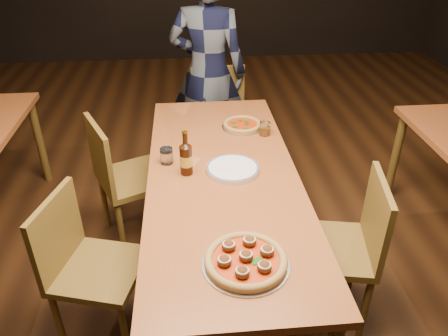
{
  "coord_description": "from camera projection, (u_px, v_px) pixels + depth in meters",
  "views": [
    {
      "loc": [
        -0.17,
        -1.96,
        1.99
      ],
      "look_at": [
        0.0,
        -0.05,
        0.82
      ],
      "focal_mm": 35.0,
      "sensor_mm": 36.0,
      "label": 1
    }
  ],
  "objects": [
    {
      "name": "pizza_margherita",
      "position": [
        242.0,
        125.0,
        2.81
      ],
      "size": [
        0.26,
        0.26,
        0.03
      ],
      "rotation": [
        0.0,
        0.0,
        -0.35
      ],
      "color": "#B7B7BF",
      "rests_on": "table_main"
    },
    {
      "name": "table_main",
      "position": [
        223.0,
        186.0,
        2.36
      ],
      "size": [
        0.8,
        2.0,
        0.75
      ],
      "color": "brown",
      "rests_on": "ground"
    },
    {
      "name": "chair_main_e",
      "position": [
        331.0,
        248.0,
        2.27
      ],
      "size": [
        0.49,
        0.49,
        0.9
      ],
      "primitive_type": null,
      "rotation": [
        0.0,
        0.0,
        -1.76
      ],
      "color": "brown",
      "rests_on": "ground"
    },
    {
      "name": "beer_bottle",
      "position": [
        186.0,
        159.0,
        2.29
      ],
      "size": [
        0.07,
        0.07,
        0.24
      ],
      "rotation": [
        0.0,
        0.0,
        0.22
      ],
      "color": "black",
      "rests_on": "table_main"
    },
    {
      "name": "chair_main_nw",
      "position": [
        99.0,
        269.0,
        2.16
      ],
      "size": [
        0.5,
        0.5,
        0.87
      ],
      "primitive_type": null,
      "rotation": [
        0.0,
        0.0,
        1.29
      ],
      "color": "brown",
      "rests_on": "ground"
    },
    {
      "name": "diner",
      "position": [
        208.0,
        73.0,
        3.44
      ],
      "size": [
        0.7,
        0.55,
        1.68
      ],
      "primitive_type": "imported",
      "rotation": [
        0.0,
        0.0,
        2.87
      ],
      "color": "black",
      "rests_on": "ground"
    },
    {
      "name": "chair_end",
      "position": [
        222.0,
        126.0,
        3.49
      ],
      "size": [
        0.47,
        0.47,
        0.93
      ],
      "primitive_type": null,
      "rotation": [
        0.0,
        0.0,
        0.09
      ],
      "color": "brown",
      "rests_on": "ground"
    },
    {
      "name": "chair_main_sw",
      "position": [
        135.0,
        177.0,
        2.85
      ],
      "size": [
        0.57,
        0.57,
        0.92
      ],
      "primitive_type": null,
      "rotation": [
        0.0,
        0.0,
        2.0
      ],
      "color": "brown",
      "rests_on": "ground"
    },
    {
      "name": "amber_glass",
      "position": [
        265.0,
        128.0,
        2.7
      ],
      "size": [
        0.07,
        0.07,
        0.09
      ],
      "primitive_type": "cylinder",
      "color": "#8B530F",
      "rests_on": "table_main"
    },
    {
      "name": "pizza_meatball",
      "position": [
        246.0,
        260.0,
        1.73
      ],
      "size": [
        0.35,
        0.35,
        0.06
      ],
      "rotation": [
        0.0,
        0.0,
        -0.03
      ],
      "color": "#B7B7BF",
      "rests_on": "table_main"
    },
    {
      "name": "water_glass",
      "position": [
        167.0,
        156.0,
        2.41
      ],
      "size": [
        0.07,
        0.07,
        0.09
      ],
      "primitive_type": "cylinder",
      "color": "white",
      "rests_on": "table_main"
    },
    {
      "name": "plate_stack",
      "position": [
        233.0,
        169.0,
        2.35
      ],
      "size": [
        0.28,
        0.28,
        0.03
      ],
      "primitive_type": "cylinder",
      "color": "white",
      "rests_on": "table_main"
    },
    {
      "name": "ground",
      "position": [
        223.0,
        276.0,
        2.72
      ],
      "size": [
        9.0,
        9.0,
        0.0
      ],
      "primitive_type": "plane",
      "color": "black"
    }
  ]
}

